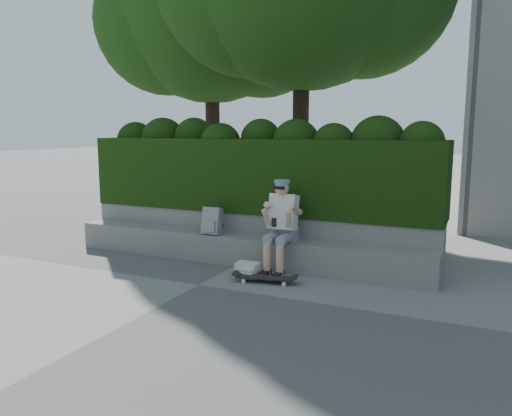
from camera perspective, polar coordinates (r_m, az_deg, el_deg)
The scene contains 9 objects.
ground at distance 6.94m, azimuth -6.58°, elevation -8.74°, with size 80.00×80.00×0.00m, color slate.
bench_ledge at distance 7.93m, azimuth -1.86°, elevation -4.74°, with size 6.00×0.45×0.45m, color gray.
planter_wall at distance 8.31m, azimuth -0.39°, elevation -3.03°, with size 6.00×0.50×0.75m, color gray.
hedge at distance 8.36m, azimuth 0.27°, elevation 3.81°, with size 6.00×1.00×1.20m, color black.
tree_right at distance 12.99m, azimuth -5.15°, elevation 22.17°, with size 4.70×4.70×7.44m.
person at distance 7.33m, azimuth 2.95°, elevation -1.65°, with size 0.40×0.76×1.38m.
skateboard at distance 6.98m, azimuth 1.02°, elevation -7.96°, with size 0.84×0.36×0.09m.
backpack_plaid at distance 7.95m, azimuth -5.05°, elevation -1.48°, with size 0.29×0.16×0.43m, color #A8A9AD.
backpack_ground at distance 7.24m, azimuth -0.95°, elevation -7.05°, with size 0.32×0.23×0.21m, color silver.
Camera 1 is at (3.48, -5.62, 2.10)m, focal length 35.00 mm.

